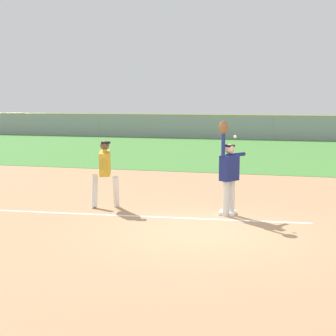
# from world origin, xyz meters

# --- Properties ---
(ground_plane) EXTENTS (77.64, 77.64, 0.00)m
(ground_plane) POSITION_xyz_m (0.00, 0.00, 0.00)
(ground_plane) COLOR tan
(outfield_grass) EXTENTS (50.47, 16.52, 0.01)m
(outfield_grass) POSITION_xyz_m (0.00, 16.73, 0.01)
(outfield_grass) COLOR #478438
(outfield_grass) RESTS_ON ground_plane
(chalk_foul_line) EXTENTS (11.97, 1.04, 0.01)m
(chalk_foul_line) POSITION_xyz_m (-3.77, 0.83, 0.00)
(chalk_foul_line) COLOR white
(chalk_foul_line) RESTS_ON ground_plane
(first_base) EXTENTS (0.39, 0.39, 0.08)m
(first_base) POSITION_xyz_m (0.23, 1.73, 0.04)
(first_base) COLOR white
(first_base) RESTS_ON ground_plane
(fielder) EXTENTS (0.60, 0.80, 2.28)m
(fielder) POSITION_xyz_m (0.26, 1.60, 1.12)
(fielder) COLOR silver
(fielder) RESTS_ON ground_plane
(runner) EXTENTS (0.85, 0.83, 1.72)m
(runner) POSITION_xyz_m (-2.92, 1.71, 1.00)
(runner) COLOR white
(runner) RESTS_ON ground_plane
(baseball) EXTENTS (0.07, 0.07, 0.07)m
(baseball) POSITION_xyz_m (0.40, 1.58, 1.90)
(baseball) COLOR white
(outfield_fence) EXTENTS (50.55, 0.08, 1.67)m
(outfield_fence) POSITION_xyz_m (-0.00, 24.99, 0.83)
(outfield_fence) COLOR #93999E
(outfield_fence) RESTS_ON ground_plane
(parked_car_white) EXTENTS (4.53, 2.39, 1.25)m
(parked_car_white) POSITION_xyz_m (-6.03, 28.39, 0.67)
(parked_car_white) COLOR white
(parked_car_white) RESTS_ON ground_plane
(parked_car_black) EXTENTS (4.57, 2.46, 1.25)m
(parked_car_black) POSITION_xyz_m (-0.76, 29.17, 0.67)
(parked_car_black) COLOR black
(parked_car_black) RESTS_ON ground_plane
(parked_car_green) EXTENTS (4.53, 2.37, 1.25)m
(parked_car_green) POSITION_xyz_m (4.25, 28.95, 0.67)
(parked_car_green) COLOR #1E6B33
(parked_car_green) RESTS_ON ground_plane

